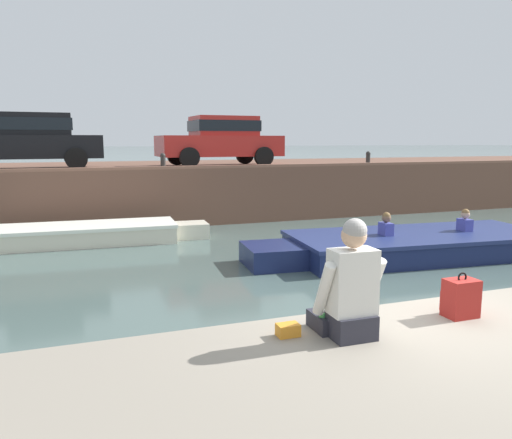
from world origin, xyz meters
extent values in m
plane|color=#4C605B|center=(0.00, 5.01, 0.00)|extent=(400.00, 400.00, 0.00)
cube|color=brown|center=(0.00, 13.02, 0.83)|extent=(60.00, 6.00, 1.66)
cube|color=brown|center=(0.00, 10.14, 1.70)|extent=(60.00, 0.24, 0.08)
cube|color=silver|center=(-3.04, 8.57, 0.19)|extent=(4.40, 1.60, 0.38)
cube|color=silver|center=(-0.44, 8.45, 0.19)|extent=(0.90, 0.81, 0.38)
cube|color=white|center=(-3.04, 8.57, 0.42)|extent=(4.46, 1.66, 0.08)
cube|color=brown|center=(-3.37, 8.58, 0.32)|extent=(0.30, 1.27, 0.06)
cube|color=navy|center=(3.77, 4.78, 0.21)|extent=(5.67, 2.64, 0.42)
cube|color=navy|center=(0.48, 5.05, 0.21)|extent=(1.20, 1.30, 0.42)
cube|color=navy|center=(3.77, 4.78, 0.46)|extent=(5.73, 2.71, 0.08)
cube|color=brown|center=(4.18, 4.74, 0.36)|extent=(0.40, 1.99, 0.06)
cube|color=#4C51B2|center=(2.95, 4.84, 0.54)|extent=(0.23, 0.34, 0.44)
sphere|color=brown|center=(2.95, 4.84, 0.86)|extent=(0.19, 0.19, 0.19)
sphere|color=olive|center=(2.95, 4.84, 0.90)|extent=(0.17, 0.17, 0.17)
cube|color=#4C51B2|center=(4.87, 4.69, 0.54)|extent=(0.23, 0.34, 0.44)
sphere|color=tan|center=(4.87, 4.69, 0.86)|extent=(0.19, 0.19, 0.19)
sphere|color=olive|center=(4.87, 4.69, 0.90)|extent=(0.17, 0.17, 0.17)
cube|color=black|center=(-4.32, 11.49, 2.28)|extent=(3.93, 1.80, 0.64)
cube|color=black|center=(-4.16, 11.50, 2.90)|extent=(1.99, 1.53, 0.60)
cube|color=black|center=(-4.16, 11.50, 2.90)|extent=(2.07, 1.57, 0.33)
cylinder|color=black|center=(-3.08, 10.68, 1.96)|extent=(0.61, 0.20, 0.60)
cylinder|color=black|center=(-3.14, 12.39, 1.96)|extent=(0.61, 0.20, 0.60)
cube|color=#B2231E|center=(1.20, 11.49, 2.28)|extent=(3.87, 1.78, 0.64)
cube|color=#B2231E|center=(1.35, 11.50, 2.90)|extent=(1.95, 1.52, 0.60)
cube|color=black|center=(1.35, 11.50, 2.90)|extent=(2.03, 1.55, 0.33)
cylinder|color=black|center=(0.05, 10.61, 1.96)|extent=(0.61, 0.20, 0.60)
cylinder|color=black|center=(-0.01, 12.31, 1.96)|extent=(0.61, 0.20, 0.60)
cylinder|color=black|center=(2.41, 10.68, 1.96)|extent=(0.61, 0.20, 0.60)
cylinder|color=black|center=(2.36, 12.38, 1.96)|extent=(0.61, 0.20, 0.60)
cylinder|color=#2D2B28|center=(-0.78, 10.27, 1.84)|extent=(0.14, 0.14, 0.35)
sphere|color=#2D2B28|center=(-0.78, 10.27, 2.03)|extent=(0.15, 0.15, 0.15)
cylinder|color=#2D2B28|center=(5.90, 10.27, 1.84)|extent=(0.14, 0.14, 0.35)
sphere|color=#2D2B28|center=(5.90, 10.27, 2.03)|extent=(0.15, 0.15, 0.15)
cube|color=#282833|center=(-1.11, -0.61, 1.01)|extent=(0.34, 0.29, 0.20)
cube|color=#282833|center=(-1.11, -0.39, 0.98)|extent=(0.45, 0.33, 0.14)
cube|color=silver|center=(-1.11, -0.61, 1.37)|extent=(0.36, 0.23, 0.52)
cylinder|color=silver|center=(-0.89, -0.57, 1.32)|extent=(0.10, 0.29, 0.47)
cylinder|color=silver|center=(-1.33, -0.56, 1.32)|extent=(0.10, 0.29, 0.47)
sphere|color=tan|center=(-1.11, -0.61, 1.74)|extent=(0.20, 0.20, 0.20)
sphere|color=gray|center=(-1.11, -0.62, 1.78)|extent=(0.19, 0.19, 0.19)
cylinder|color=#4CB259|center=(-1.29, -0.45, 1.00)|extent=(0.06, 0.06, 0.18)
cylinder|color=white|center=(-1.29, -0.45, 1.10)|extent=(0.04, 0.04, 0.02)
cube|color=#A5231E|center=(0.05, -0.52, 1.08)|extent=(0.28, 0.20, 0.34)
cube|color=#A5231E|center=(0.05, -0.41, 1.03)|extent=(0.22, 0.06, 0.18)
torus|color=black|center=(0.05, -0.52, 1.27)|extent=(0.10, 0.02, 0.10)
cube|color=orange|center=(-1.57, -0.41, 0.96)|extent=(0.18, 0.12, 0.10)
camera|label=1|loc=(-3.11, -3.91, 2.46)|focal=35.00mm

